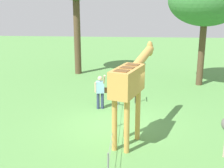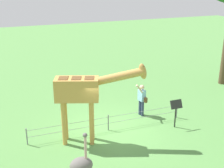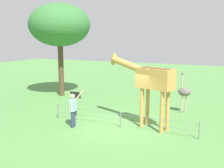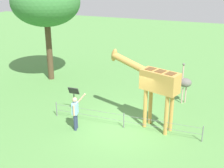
{
  "view_description": "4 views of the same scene",
  "coord_description": "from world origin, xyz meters",
  "views": [
    {
      "loc": [
        -11.04,
        -0.63,
        4.95
      ],
      "look_at": [
        0.64,
        0.25,
        1.61
      ],
      "focal_mm": 47.58,
      "sensor_mm": 36.0,
      "label": 1
    },
    {
      "loc": [
        -4.0,
        -11.11,
        6.59
      ],
      "look_at": [
        0.27,
        0.31,
        2.07
      ],
      "focal_mm": 48.21,
      "sensor_mm": 36.0,
      "label": 2
    },
    {
      "loc": [
        -4.7,
        11.12,
        4.17
      ],
      "look_at": [
        0.3,
        0.34,
        2.08
      ],
      "focal_mm": 43.4,
      "sensor_mm": 36.0,
      "label": 3
    },
    {
      "loc": [
        -3.77,
        11.97,
        7.03
      ],
      "look_at": [
        0.73,
        -0.37,
        1.92
      ],
      "focal_mm": 49.17,
      "sensor_mm": 36.0,
      "label": 4
    }
  ],
  "objects": [
    {
      "name": "wire_fence",
      "position": [
        0.0,
        0.05,
        0.4
      ],
      "size": [
        7.05,
        0.05,
        0.75
      ],
      "color": "slate",
      "rests_on": "ground_plane"
    },
    {
      "name": "visitor",
      "position": [
        2.02,
        0.9,
        0.9
      ],
      "size": [
        0.61,
        0.57,
        1.73
      ],
      "color": "navy",
      "rests_on": "ground_plane"
    },
    {
      "name": "giraffe",
      "position": [
        -1.2,
        -0.51,
        2.2
      ],
      "size": [
        3.56,
        1.65,
        3.39
      ],
      "color": "#C69347",
      "rests_on": "ground_plane"
    },
    {
      "name": "ground_plane",
      "position": [
        0.0,
        0.0,
        0.0
      ],
      "size": [
        60.0,
        60.0,
        0.0
      ],
      "primitive_type": "plane",
      "color": "#568E47"
    },
    {
      "name": "info_sign",
      "position": [
        2.92,
        -0.73,
        0.95
      ],
      "size": [
        0.56,
        0.21,
        1.32
      ],
      "color": "black",
      "rests_on": "ground_plane"
    },
    {
      "name": "ostrich",
      "position": [
        -2.2,
        -3.69,
        1.18
      ],
      "size": [
        0.7,
        0.56,
        2.25
      ],
      "color": "#CC9E93",
      "rests_on": "ground_plane"
    }
  ]
}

